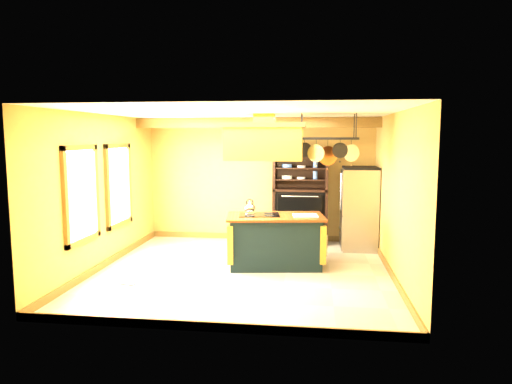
% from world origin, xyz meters
% --- Properties ---
extents(floor, '(5.00, 5.00, 0.00)m').
position_xyz_m(floor, '(0.00, 0.00, 0.00)').
color(floor, beige).
rests_on(floor, ground).
extents(ceiling, '(5.00, 5.00, 0.00)m').
position_xyz_m(ceiling, '(0.00, 0.00, 2.70)').
color(ceiling, white).
rests_on(ceiling, wall_back).
extents(wall_back, '(5.00, 0.02, 2.70)m').
position_xyz_m(wall_back, '(0.00, 2.50, 1.35)').
color(wall_back, gold).
rests_on(wall_back, floor).
extents(wall_front, '(5.00, 0.02, 2.70)m').
position_xyz_m(wall_front, '(0.00, -2.50, 1.35)').
color(wall_front, gold).
rests_on(wall_front, floor).
extents(wall_left, '(0.02, 5.00, 2.70)m').
position_xyz_m(wall_left, '(-2.50, 0.00, 1.35)').
color(wall_left, gold).
rests_on(wall_left, floor).
extents(wall_right, '(0.02, 5.00, 2.70)m').
position_xyz_m(wall_right, '(2.50, 0.00, 1.35)').
color(wall_right, gold).
rests_on(wall_right, floor).
extents(ceiling_beam, '(5.00, 0.15, 0.20)m').
position_xyz_m(ceiling_beam, '(0.00, 1.70, 2.59)').
color(ceiling_beam, olive).
rests_on(ceiling_beam, ceiling).
extents(window_near, '(0.06, 1.06, 1.56)m').
position_xyz_m(window_near, '(-2.47, -0.80, 1.40)').
color(window_near, olive).
rests_on(window_near, wall_left).
extents(window_far, '(0.06, 1.06, 1.56)m').
position_xyz_m(window_far, '(-2.47, 0.60, 1.40)').
color(window_far, olive).
rests_on(window_far, wall_left).
extents(kitchen_island, '(1.82, 1.18, 1.11)m').
position_xyz_m(kitchen_island, '(0.52, 0.39, 0.47)').
color(kitchen_island, black).
rests_on(kitchen_island, floor).
extents(range_hood, '(1.41, 0.80, 0.80)m').
position_xyz_m(range_hood, '(0.32, 0.39, 2.24)').
color(range_hood, gold).
rests_on(range_hood, ceiling).
extents(pot_rack, '(1.08, 0.50, 0.89)m').
position_xyz_m(pot_rack, '(1.43, 0.40, 2.17)').
color(pot_rack, black).
rests_on(pot_rack, ceiling).
extents(refrigerator, '(0.72, 0.85, 1.66)m').
position_xyz_m(refrigerator, '(2.12, 1.90, 0.81)').
color(refrigerator, '#9A9EA3').
rests_on(refrigerator, floor).
extents(hutch, '(1.17, 0.54, 2.08)m').
position_xyz_m(hutch, '(0.91, 2.27, 0.82)').
color(hutch, black).
rests_on(hutch, floor).
extents(floor_register, '(0.30, 0.18, 0.01)m').
position_xyz_m(floor_register, '(-1.71, -0.93, 0.01)').
color(floor_register, black).
rests_on(floor_register, floor).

